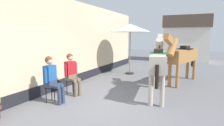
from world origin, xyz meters
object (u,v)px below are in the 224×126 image
(seated_visitor_far, at_px, (72,72))
(cafe_parasol, at_px, (130,28))
(seated_visitor_near, at_px, (52,77))
(saddled_horse_far, at_px, (183,56))
(saddled_horse_near, at_px, (158,61))

(seated_visitor_far, xyz_separation_m, cafe_parasol, (0.63, 4.17, 1.59))
(seated_visitor_near, bearing_deg, seated_visitor_far, 89.08)
(seated_visitor_near, xyz_separation_m, saddled_horse_far, (3.29, 4.11, 0.38))
(saddled_horse_far, xyz_separation_m, cafe_parasol, (-2.64, 1.00, 1.20))
(cafe_parasol, bearing_deg, seated_visitor_near, -97.17)
(cafe_parasol, bearing_deg, saddled_horse_far, -20.76)
(seated_visitor_near, height_order, cafe_parasol, cafe_parasol)
(saddled_horse_near, height_order, saddled_horse_far, same)
(saddled_horse_far, bearing_deg, saddled_horse_near, -106.30)
(seated_visitor_near, distance_m, saddled_horse_far, 5.28)
(seated_visitor_near, relative_size, seated_visitor_far, 1.00)
(seated_visitor_near, relative_size, saddled_horse_far, 0.48)
(seated_visitor_far, bearing_deg, saddled_horse_near, 22.65)
(saddled_horse_near, xyz_separation_m, cafe_parasol, (-2.05, 3.05, 1.20))
(seated_visitor_near, distance_m, seated_visitor_far, 0.94)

